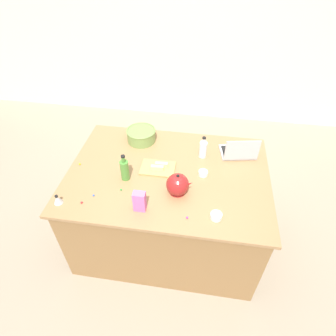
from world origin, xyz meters
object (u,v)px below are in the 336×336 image
mixing_bowl_large (141,135)px  butter_stick_left (157,168)px  laptop (239,151)px  bottle_olive (125,170)px  ramekin_medium (203,173)px  kettle (178,185)px  cutting_board (158,168)px  kitchen_timer (58,199)px  candy_bag (140,201)px  bottle_vinegar (203,149)px  ramekin_small (216,216)px  butter_stick_right (161,165)px

mixing_bowl_large → butter_stick_left: (0.23, -0.41, -0.03)m
laptop → bottle_olive: bottle_olive is taller
mixing_bowl_large → ramekin_medium: 0.74m
kettle → cutting_board: size_ratio=0.73×
cutting_board → butter_stick_left: size_ratio=2.67×
bottle_olive → cutting_board: size_ratio=0.83×
mixing_bowl_large → bottle_olive: size_ratio=1.16×
kitchen_timer → laptop: bearing=29.9°
candy_bag → kettle: bearing=40.7°
kettle → candy_bag: bearing=-139.3°
kitchen_timer → candy_bag: 0.63m
bottle_vinegar → cutting_board: size_ratio=0.72×
bottle_vinegar → candy_bag: (-0.42, -0.70, 0.00)m
ramekin_small → kettle: bearing=145.1°
bottle_olive → ramekin_medium: bearing=12.6°
bottle_vinegar → butter_stick_right: size_ratio=1.92×
laptop → cutting_board: bearing=-156.9°
ramekin_medium → kitchen_timer: 1.18m
ramekin_small → butter_stick_right: bearing=135.1°
butter_stick_left → kitchen_timer: bearing=-145.3°
butter_stick_left → candy_bag: size_ratio=0.65×
butter_stick_left → candy_bag: (-0.05, -0.44, 0.05)m
laptop → candy_bag: bearing=-134.5°
cutting_board → candy_bag: (-0.05, -0.46, 0.08)m
ramekin_small → kitchen_timer: (-1.19, -0.04, 0.01)m
bottle_vinegar → ramekin_small: bottle_vinegar is taller
ramekin_small → kitchen_timer: 1.19m
ramekin_small → bottle_olive: bearing=158.1°
kettle → kitchen_timer: size_ratio=2.77×
bottle_vinegar → kettle: bottle_vinegar is taller
bottle_vinegar → kitchen_timer: size_ratio=2.74×
cutting_board → butter_stick_left: 0.04m
kitchen_timer → ramekin_small: bearing=1.7°
cutting_board → butter_stick_right: bearing=38.6°
ramekin_medium → kitchen_timer: (-1.07, -0.48, 0.02)m
mixing_bowl_large → cutting_board: 0.46m
cutting_board → butter_stick_left: butter_stick_left is taller
ramekin_small → candy_bag: candy_bag is taller
bottle_vinegar → ramekin_small: bearing=-78.4°
butter_stick_left → mixing_bowl_large: bearing=119.5°
bottle_vinegar → cutting_board: 0.44m
mixing_bowl_large → candy_bag: bearing=-77.9°
ramekin_small → cutting_board: bearing=138.1°
bottle_olive → cutting_board: bottle_olive is taller
ramekin_medium → kettle: bearing=-129.3°
cutting_board → butter_stick_right: butter_stick_right is taller
mixing_bowl_large → ramekin_small: size_ratio=3.30×
cutting_board → bottle_vinegar: bearing=32.4°
kettle → ramekin_small: (0.31, -0.22, -0.06)m
cutting_board → ramekin_medium: ramekin_medium is taller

